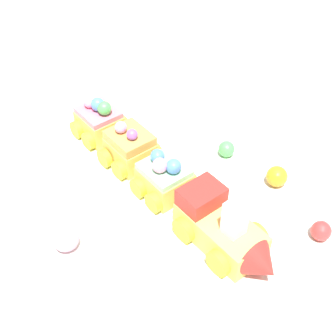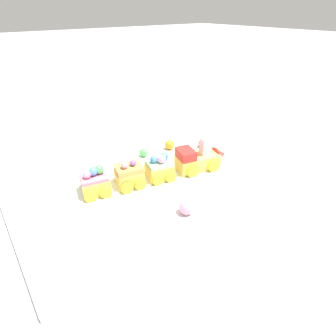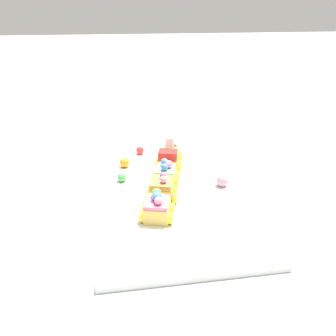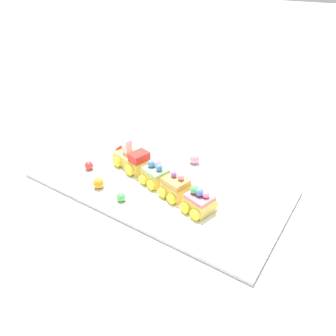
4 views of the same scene
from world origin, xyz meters
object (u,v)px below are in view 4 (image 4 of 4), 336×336
cake_car_caramel (176,187)px  gumball_pink (195,158)px  gumball_orange (98,183)px  cake_car_mint (156,175)px  gumball_red (89,165)px  cake_train_locomotive (130,158)px  gumball_green (121,197)px  cake_car_strawberry (199,202)px

cake_car_caramel → gumball_pink: bearing=-62.4°
cake_car_caramel → gumball_orange: (0.19, 0.08, -0.01)m
cake_car_mint → gumball_orange: 0.15m
gumball_red → cake_car_caramel: bearing=-173.1°
gumball_orange → gumball_pink: bearing=-121.1°
cake_train_locomotive → gumball_red: 0.12m
cake_car_mint → gumball_green: (0.03, 0.11, -0.01)m
cake_car_caramel → gumball_green: 0.14m
cake_car_caramel → cake_car_strawberry: cake_car_caramel is taller
gumball_orange → gumball_green: bearing=173.3°
gumball_orange → cake_car_caramel: bearing=-155.8°
cake_car_caramel → cake_car_strawberry: 0.08m
cake_car_strawberry → gumball_green: cake_car_strawberry is taller
cake_car_caramel → gumball_pink: (0.04, -0.16, -0.01)m
gumball_orange → gumball_pink: size_ratio=0.91×
cake_car_mint → gumball_orange: cake_car_mint is taller
gumball_pink → cake_car_mint: bearing=75.5°
cake_train_locomotive → gumball_pink: bearing=-128.1°
cake_car_mint → gumball_orange: (0.11, 0.10, -0.01)m
cake_train_locomotive → cake_car_mint: bearing=-180.0°
gumball_orange → gumball_red: 0.10m
gumball_green → gumball_red: (0.17, -0.06, 0.00)m
gumball_orange → cake_car_strawberry: bearing=-166.4°
gumball_green → gumball_pink: gumball_pink is taller
cake_car_caramel → gumball_orange: size_ratio=2.90×
cake_train_locomotive → gumball_red: (0.08, 0.08, -0.01)m
cake_car_caramel → cake_car_mint: bearing=0.1°
cake_car_strawberry → cake_car_caramel: bearing=-0.2°
gumball_red → gumball_pink: gumball_pink is taller
gumball_orange → gumball_pink: (-0.15, -0.24, 0.00)m
cake_car_caramel → cake_car_strawberry: size_ratio=1.00×
cake_car_mint → gumball_orange: bearing=57.1°
cake_train_locomotive → cake_car_mint: size_ratio=1.76×
cake_car_caramel → gumball_green: (0.10, 0.09, -0.01)m
cake_train_locomotive → cake_car_caramel: bearing=-179.9°
gumball_red → cake_car_mint: bearing=-165.2°
cake_car_mint → gumball_orange: size_ratio=2.90×
gumball_green → gumball_orange: size_ratio=0.82×
cake_train_locomotive → cake_car_caramel: 0.19m
gumball_orange → gumball_red: bearing=-30.6°
cake_car_strawberry → gumball_red: cake_car_strawberry is taller
gumball_red → gumball_green: bearing=160.5°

